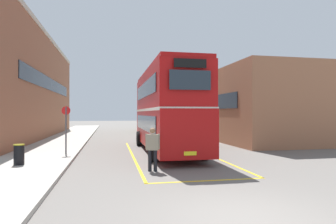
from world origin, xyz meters
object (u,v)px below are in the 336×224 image
at_px(single_deck_bus, 155,118).
at_px(double_decker_bus, 166,109).
at_px(bus_stop_sign, 66,125).
at_px(litter_bin, 19,154).
at_px(pedestrian_boarding, 153,146).

bearing_deg(single_deck_bus, double_decker_bus, -97.25).
relative_size(single_deck_bus, bus_stop_sign, 3.42).
distance_m(double_decker_bus, litter_bin, 8.10).
xyz_separation_m(pedestrian_boarding, bus_stop_sign, (-3.88, 4.78, 0.66)).
bearing_deg(pedestrian_boarding, double_decker_bus, 73.65).
bearing_deg(litter_bin, bus_stop_sign, 65.42).
height_order(double_decker_bus, single_deck_bus, double_decker_bus).
height_order(single_deck_bus, bus_stop_sign, single_deck_bus).
height_order(double_decker_bus, pedestrian_boarding, double_decker_bus).
bearing_deg(double_decker_bus, bus_stop_sign, -172.60).
bearing_deg(litter_bin, double_decker_bus, 28.73).
relative_size(single_deck_bus, litter_bin, 10.05).
bearing_deg(pedestrian_boarding, bus_stop_sign, 129.03).
relative_size(pedestrian_boarding, litter_bin, 2.01).
height_order(single_deck_bus, pedestrian_boarding, single_deck_bus).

